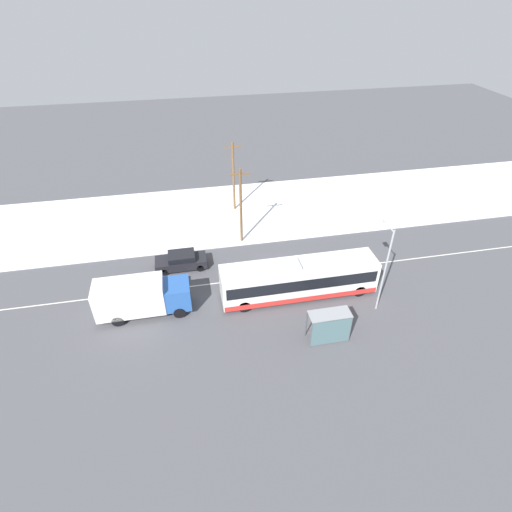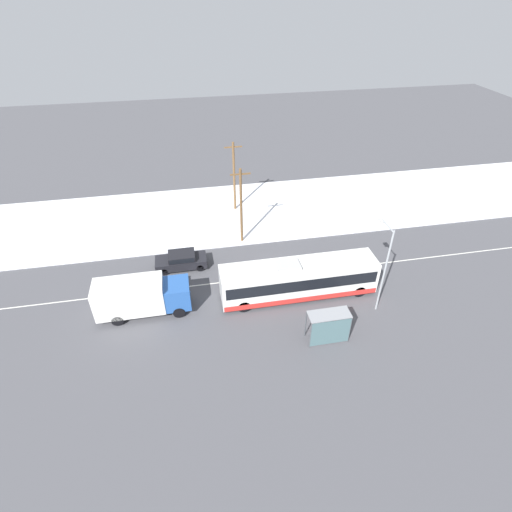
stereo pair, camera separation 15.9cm
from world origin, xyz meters
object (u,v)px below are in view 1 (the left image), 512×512
city_bus (299,279)px  pedestrian_at_stop (335,317)px  box_truck (141,296)px  streetlamp (384,259)px  sedan_car (181,260)px  utility_pole_roadside (241,206)px  bus_shelter (330,324)px  utility_pole_snowlot (234,176)px

city_bus → pedestrian_at_stop: size_ratio=7.46×
box_truck → streetlamp: (17.59, -2.59, 2.84)m
sedan_car → utility_pole_roadside: (5.83, 3.07, 3.11)m
sedan_car → bus_shelter: size_ratio=1.51×
pedestrian_at_stop → utility_pole_snowlot: 19.54m
sedan_car → pedestrian_at_stop: (10.61, -9.38, 0.20)m
box_truck → streetlamp: streetlamp is taller
box_truck → bus_shelter: size_ratio=2.39×
pedestrian_at_stop → streetlamp: (3.87, 1.65, 3.46)m
city_bus → bus_shelter: size_ratio=4.25×
utility_pole_roadside → pedestrian_at_stop: bearing=-69.0°
box_truck → bus_shelter: bearing=-23.1°
streetlamp → utility_pole_roadside: 13.86m
bus_shelter → streetlamp: 6.25m
utility_pole_snowlot → pedestrian_at_stop: bearing=-76.5°
bus_shelter → utility_pole_roadside: 14.40m
sedan_car → city_bus: bearing=149.3°
sedan_car → utility_pole_roadside: size_ratio=0.58×
streetlamp → bus_shelter: bearing=-149.0°
pedestrian_at_stop → utility_pole_roadside: (-4.78, 12.45, 2.91)m
streetlamp → utility_pole_roadside: (-8.66, 10.81, -0.56)m
sedan_car → utility_pole_roadside: bearing=-152.2°
bus_shelter → box_truck: bearing=156.9°
utility_pole_snowlot → box_truck: bearing=-122.4°
pedestrian_at_stop → bus_shelter: size_ratio=0.57×
city_bus → utility_pole_snowlot: utility_pole_snowlot is taller
sedan_car → utility_pole_roadside: 7.28m
pedestrian_at_stop → utility_pole_roadside: bearing=111.0°
bus_shelter → streetlamp: bearing=31.0°
streetlamp → pedestrian_at_stop: bearing=-157.0°
utility_pole_roadside → streetlamp: bearing=-51.3°
pedestrian_at_stop → utility_pole_snowlot: (-4.50, 18.79, 2.94)m
box_truck → utility_pole_snowlot: 17.38m
pedestrian_at_stop → bus_shelter: bus_shelter is taller
city_bus → utility_pole_roadside: 9.30m
streetlamp → utility_pole_roadside: utility_pole_roadside is taller
bus_shelter → pedestrian_at_stop: bearing=53.6°
sedan_car → streetlamp: bearing=151.9°
pedestrian_at_stop → utility_pole_roadside: utility_pole_roadside is taller
city_bus → sedan_car: 10.50m
utility_pole_roadside → utility_pole_snowlot: size_ratio=0.99×
bus_shelter → utility_pole_snowlot: utility_pole_snowlot is taller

